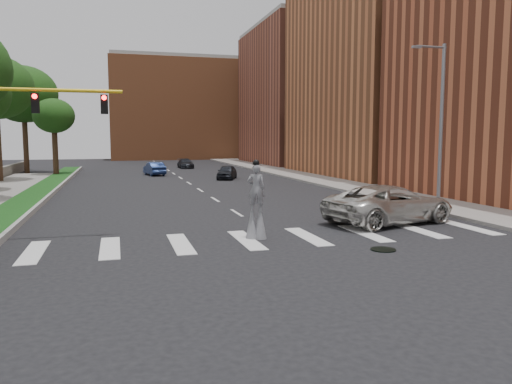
{
  "coord_description": "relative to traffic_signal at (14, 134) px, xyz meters",
  "views": [
    {
      "loc": [
        -6.12,
        -17.62,
        4.02
      ],
      "look_at": [
        -0.42,
        2.69,
        1.7
      ],
      "focal_mm": 35.0,
      "sensor_mm": 36.0,
      "label": 1
    }
  ],
  "objects": [
    {
      "name": "suv_crossing",
      "position": [
        15.97,
        0.0,
        -3.25
      ],
      "size": [
        7.03,
        4.54,
        1.8
      ],
      "primitive_type": "imported",
      "rotation": [
        0.0,
        0.0,
        1.83
      ],
      "color": "beige",
      "rests_on": "ground"
    },
    {
      "name": "sidewalk_right",
      "position": [
        22.28,
        22.0,
        -4.06
      ],
      "size": [
        5.0,
        90.0,
        0.18
      ],
      "primitive_type": "cube",
      "color": "gray",
      "rests_on": "ground"
    },
    {
      "name": "streetlight",
      "position": [
        20.68,
        3.0,
        0.75
      ],
      "size": [
        2.05,
        0.2,
        9.0
      ],
      "color": "slate",
      "rests_on": "ground"
    },
    {
      "name": "stilt_performer",
      "position": [
        8.95,
        -1.81,
        -2.85
      ],
      "size": [
        0.83,
        0.63,
        3.15
      ],
      "rotation": [
        0.0,
        0.0,
        2.85
      ],
      "color": "#322014",
      "rests_on": "ground"
    },
    {
      "name": "tree_6",
      "position": [
        -2.38,
        34.78,
        1.97
      ],
      "size": [
        4.17,
        4.17,
        7.99
      ],
      "color": "#322014",
      "rests_on": "ground"
    },
    {
      "name": "ground_plane",
      "position": [
        9.78,
        -3.0,
        -4.15
      ],
      "size": [
        160.0,
        160.0,
        0.0
      ],
      "primitive_type": "plane",
      "color": "black",
      "rests_on": "ground"
    },
    {
      "name": "manhole",
      "position": [
        12.78,
        -5.0,
        -4.13
      ],
      "size": [
        0.9,
        0.9,
        0.04
      ],
      "primitive_type": "cylinder",
      "color": "black",
      "rests_on": "ground"
    },
    {
      "name": "car_far",
      "position": [
        12.37,
        44.51,
        -3.54
      ],
      "size": [
        1.85,
        4.25,
        1.22
      ],
      "primitive_type": "imported",
      "rotation": [
        0.0,
        0.0,
        0.03
      ],
      "color": "black",
      "rests_on": "ground"
    },
    {
      "name": "car_mid",
      "position": [
        7.54,
        33.13,
        -3.46
      ],
      "size": [
        2.21,
        4.41,
        1.39
      ],
      "primitive_type": "imported",
      "rotation": [
        0.0,
        0.0,
        3.32
      ],
      "color": "navy",
      "rests_on": "ground"
    },
    {
      "name": "traffic_signal",
      "position": [
        0.0,
        0.0,
        0.0
      ],
      "size": [
        5.3,
        0.23,
        6.2
      ],
      "color": "black",
      "rests_on": "ground"
    },
    {
      "name": "median_curb",
      "position": [
        -0.67,
        17.0,
        -4.01
      ],
      "size": [
        0.2,
        60.0,
        0.28
      ],
      "primitive_type": "cube",
      "color": "#969690",
      "rests_on": "ground"
    },
    {
      "name": "building_far",
      "position": [
        31.78,
        51.0,
        5.85
      ],
      "size": [
        16.0,
        22.0,
        20.0
      ],
      "primitive_type": "cube",
      "color": "brown",
      "rests_on": "ground"
    },
    {
      "name": "car_near",
      "position": [
        13.91,
        26.28,
        -3.47
      ],
      "size": [
        2.9,
        4.28,
        1.35
      ],
      "primitive_type": "imported",
      "rotation": [
        0.0,
        0.0,
        -0.36
      ],
      "color": "black",
      "rests_on": "ground"
    },
    {
      "name": "grass_median",
      "position": [
        -1.72,
        17.0,
        -4.03
      ],
      "size": [
        2.0,
        60.0,
        0.25
      ],
      "primitive_type": "cube",
      "color": "#113D12",
      "rests_on": "ground"
    },
    {
      "name": "building_backdrop",
      "position": [
        15.78,
        75.0,
        4.85
      ],
      "size": [
        26.0,
        14.0,
        18.0
      ],
      "primitive_type": "cube",
      "color": "#AF6037",
      "rests_on": "ground"
    },
    {
      "name": "tree_5",
      "position": [
        -5.94,
        39.67,
        4.53
      ],
      "size": [
        7.3,
        7.3,
        11.82
      ],
      "color": "#322014",
      "rests_on": "ground"
    },
    {
      "name": "building_mid",
      "position": [
        31.78,
        27.0,
        7.85
      ],
      "size": [
        16.0,
        22.0,
        24.0
      ],
      "primitive_type": "cube",
      "color": "#AF6037",
      "rests_on": "ground"
    }
  ]
}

